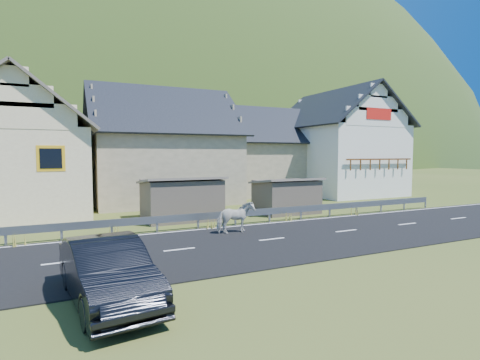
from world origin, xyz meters
TOP-DOWN VIEW (x-y plane):
  - ground at (0.00, 0.00)m, footprint 160.00×160.00m
  - road at (0.00, 0.00)m, footprint 60.00×7.00m
  - lane_markings at (0.00, 0.00)m, footprint 60.00×6.60m
  - guardrail at (-0.00, 3.68)m, footprint 28.10×0.09m
  - shed_left at (-2.00, 6.50)m, footprint 4.30×3.30m
  - shed_right at (4.50, 6.00)m, footprint 3.80×2.90m
  - house_cream at (-10.00, 12.00)m, footprint 7.80×9.80m
  - house_stone_a at (-1.00, 15.00)m, footprint 10.80×9.80m
  - house_stone_b at (9.00, 17.00)m, footprint 9.80×8.80m
  - house_white at (15.00, 14.00)m, footprint 8.80×10.80m
  - mountain at (5.00, 180.00)m, footprint 440.00×280.00m
  - horse at (-0.86, 1.78)m, footprint 0.78×1.70m
  - car at (-6.95, -4.00)m, footprint 2.19×4.85m

SIDE VIEW (x-z plane):
  - mountain at x=5.00m, z-range -150.00..110.00m
  - ground at x=0.00m, z-range 0.00..0.00m
  - road at x=0.00m, z-range 0.00..0.04m
  - lane_markings at x=0.00m, z-range 0.04..0.05m
  - guardrail at x=0.00m, z-range 0.19..0.94m
  - horse at x=-0.86m, z-range 0.04..1.47m
  - car at x=-6.95m, z-range 0.00..1.55m
  - shed_right at x=4.50m, z-range -0.10..2.10m
  - shed_left at x=-2.00m, z-range -0.10..2.30m
  - house_stone_b at x=9.00m, z-range 0.19..8.29m
  - house_cream at x=-10.00m, z-range 0.21..8.51m
  - house_stone_a at x=-1.00m, z-range 0.18..9.08m
  - house_white at x=15.00m, z-range 0.21..9.91m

